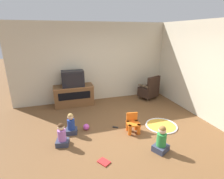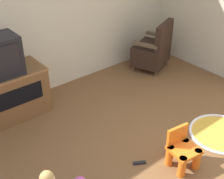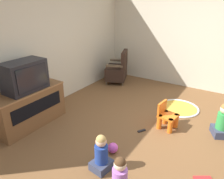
# 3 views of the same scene
# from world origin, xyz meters

# --- Properties ---
(ground_plane) EXTENTS (30.00, 30.00, 0.00)m
(ground_plane) POSITION_xyz_m (0.00, 0.00, 0.00)
(ground_plane) COLOR brown
(wall_back) EXTENTS (5.53, 0.12, 2.73)m
(wall_back) POSITION_xyz_m (-0.24, 2.54, 1.36)
(wall_back) COLOR beige
(wall_back) RESTS_ON ground_plane
(wall_right) EXTENTS (0.12, 5.60, 2.73)m
(wall_right) POSITION_xyz_m (2.47, -0.20, 1.36)
(wall_right) COLOR beige
(wall_right) RESTS_ON ground_plane
(tv_cabinet) EXTENTS (1.31, 0.56, 0.69)m
(tv_cabinet) POSITION_xyz_m (-1.02, 2.19, 0.35)
(tv_cabinet) COLOR brown
(tv_cabinet) RESTS_ON ground_plane
(television) EXTENTS (0.71, 0.41, 0.52)m
(television) POSITION_xyz_m (-1.02, 2.15, 0.95)
(television) COLOR black
(television) RESTS_ON tv_cabinet
(black_armchair) EXTENTS (0.78, 0.72, 0.89)m
(black_armchair) POSITION_xyz_m (1.72, 1.95, 0.35)
(black_armchair) COLOR brown
(black_armchair) RESTS_ON ground_plane
(yellow_kid_chair) EXTENTS (0.35, 0.34, 0.48)m
(yellow_kid_chair) POSITION_xyz_m (0.21, 0.01, 0.20)
(yellow_kid_chair) COLOR orange
(yellow_kid_chair) RESTS_ON ground_plane
(play_mat) EXTENTS (0.84, 0.84, 0.04)m
(play_mat) POSITION_xyz_m (1.06, 0.03, 0.01)
(play_mat) COLOR gold
(play_mat) RESTS_ON ground_plane
(child_watching_left) EXTENTS (0.32, 0.29, 0.54)m
(child_watching_left) POSITION_xyz_m (-1.51, -0.03, 0.23)
(child_watching_left) COLOR #33384C
(child_watching_left) RESTS_ON ground_plane
(child_watching_center) EXTENTS (0.39, 0.37, 0.60)m
(child_watching_center) POSITION_xyz_m (0.47, -0.85, 0.26)
(child_watching_center) COLOR #33384C
(child_watching_center) RESTS_ON ground_plane
(child_watching_right) EXTENTS (0.31, 0.28, 0.54)m
(child_watching_right) POSITION_xyz_m (-1.27, 0.40, 0.23)
(child_watching_right) COLOR #33384C
(child_watching_right) RESTS_ON ground_plane
(toy_ball) EXTENTS (0.16, 0.16, 0.16)m
(toy_ball) POSITION_xyz_m (-0.90, 0.45, 0.08)
(toy_ball) COLOR #CC4CB2
(toy_ball) RESTS_ON ground_plane
(book) EXTENTS (0.26, 0.28, 0.02)m
(book) POSITION_xyz_m (-0.77, -0.84, 0.01)
(book) COLOR #B22323
(book) RESTS_ON ground_plane
(remote_control) EXTENTS (0.15, 0.12, 0.02)m
(remote_control) POSITION_xyz_m (-0.15, 0.33, 0.01)
(remote_control) COLOR black
(remote_control) RESTS_ON ground_plane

